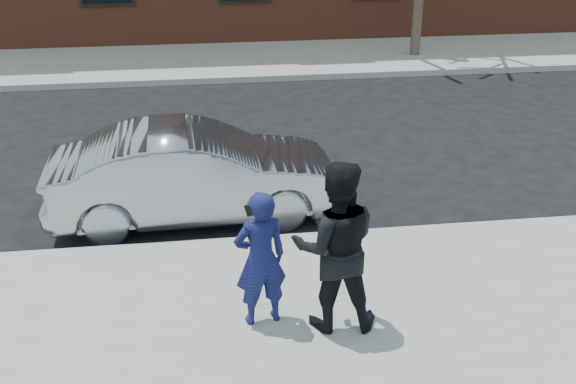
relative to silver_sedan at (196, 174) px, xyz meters
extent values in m
plane|color=black|center=(1.41, -2.58, -0.69)|extent=(100.00, 100.00, 0.00)
cube|color=gray|center=(1.41, -2.83, -0.62)|extent=(50.00, 3.50, 0.15)
cube|color=#999691|center=(1.41, -1.03, -0.62)|extent=(50.00, 0.10, 0.15)
cube|color=gray|center=(1.41, 8.67, -0.62)|extent=(50.00, 3.50, 0.15)
cube|color=#999691|center=(1.41, 6.87, -0.62)|extent=(50.00, 0.10, 0.15)
imported|color=#999BA3|center=(0.00, 0.00, 0.00)|extent=(4.25, 1.64, 1.38)
imported|color=navy|center=(0.68, -2.88, 0.25)|extent=(0.65, 0.50, 1.58)
cube|color=black|center=(0.58, -2.68, 0.73)|extent=(0.10, 0.14, 0.08)
imported|color=black|center=(1.45, -3.03, 0.43)|extent=(1.00, 0.81, 1.93)
cube|color=black|center=(1.32, -2.83, 0.60)|extent=(0.08, 0.14, 0.06)
camera|label=1|loc=(0.17, -9.01, 4.00)|focal=42.00mm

